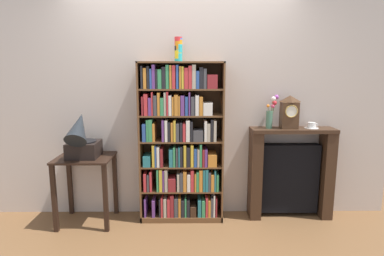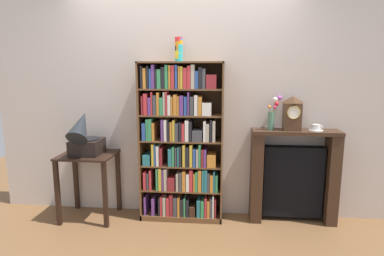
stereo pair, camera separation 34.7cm
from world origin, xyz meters
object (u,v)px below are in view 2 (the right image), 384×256
object	(u,v)px
teacup_with_saucer	(316,128)
side_table_left	(89,170)
cup_stack	(179,49)
flower_vase	(273,114)
mantel_clock	(292,113)
gramophone	(84,136)
fireplace_mantel	(293,176)
bookshelf	(181,144)

from	to	relation	value
teacup_with_saucer	side_table_left	bearing A→B (deg)	-177.22
cup_stack	teacup_with_saucer	xyz separation A→B (m)	(1.45, -0.01, -0.81)
cup_stack	flower_vase	world-z (taller)	cup_stack
side_table_left	mantel_clock	bearing A→B (deg)	3.03
gramophone	fireplace_mantel	bearing A→B (deg)	5.03
gramophone	mantel_clock	size ratio (longest dim) A/B	1.50
bookshelf	gramophone	xyz separation A→B (m)	(-1.03, -0.15, 0.10)
cup_stack	fireplace_mantel	xyz separation A→B (m)	(1.25, 0.01, -1.36)
cup_stack	flower_vase	xyz separation A→B (m)	(1.00, -0.00, -0.68)
bookshelf	mantel_clock	bearing A→B (deg)	1.37
fireplace_mantel	flower_vase	xyz separation A→B (m)	(-0.25, -0.02, 0.69)
bookshelf	side_table_left	world-z (taller)	bookshelf
side_table_left	gramophone	distance (m)	0.40
fireplace_mantel	flower_vase	size ratio (longest dim) A/B	2.85
fireplace_mantel	mantel_clock	xyz separation A→B (m)	(-0.05, -0.02, 0.70)
bookshelf	flower_vase	world-z (taller)	bookshelf
cup_stack	side_table_left	xyz separation A→B (m)	(-1.01, -0.13, -1.31)
bookshelf	fireplace_mantel	bearing A→B (deg)	2.35
mantel_clock	fireplace_mantel	bearing A→B (deg)	23.33
gramophone	teacup_with_saucer	size ratio (longest dim) A/B	3.60
bookshelf	gramophone	world-z (taller)	bookshelf
fireplace_mantel	cup_stack	bearing A→B (deg)	-179.34
side_table_left	teacup_with_saucer	world-z (taller)	teacup_with_saucer
gramophone	teacup_with_saucer	xyz separation A→B (m)	(2.46, 0.18, 0.10)
side_table_left	flower_vase	bearing A→B (deg)	3.51
flower_vase	side_table_left	bearing A→B (deg)	-176.49
bookshelf	side_table_left	bearing A→B (deg)	-175.08
side_table_left	flower_vase	distance (m)	2.11
gramophone	flower_vase	xyz separation A→B (m)	(2.01, 0.18, 0.24)
side_table_left	fireplace_mantel	xyz separation A→B (m)	(2.26, 0.14, -0.05)
mantel_clock	teacup_with_saucer	xyz separation A→B (m)	(0.25, 0.00, -0.15)
bookshelf	fireplace_mantel	world-z (taller)	bookshelf
side_table_left	teacup_with_saucer	distance (m)	2.52
flower_vase	gramophone	bearing A→B (deg)	-174.80
teacup_with_saucer	cup_stack	bearing A→B (deg)	179.79
cup_stack	fireplace_mantel	size ratio (longest dim) A/B	0.25
side_table_left	gramophone	world-z (taller)	gramophone
flower_vase	teacup_with_saucer	distance (m)	0.47
teacup_with_saucer	bookshelf	bearing A→B (deg)	-178.77
side_table_left	gramophone	bearing A→B (deg)	-90.00
gramophone	fireplace_mantel	xyz separation A→B (m)	(2.26, 0.20, -0.45)
gramophone	mantel_clock	xyz separation A→B (m)	(2.21, 0.18, 0.25)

